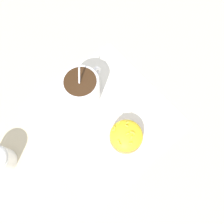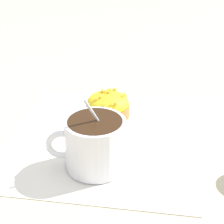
% 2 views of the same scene
% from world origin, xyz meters
% --- Properties ---
extents(ground_plane, '(3.00, 3.00, 0.00)m').
position_xyz_m(ground_plane, '(0.00, 0.00, 0.00)').
color(ground_plane, '#C6B793').
extents(paper_napkin, '(0.33, 0.31, 0.00)m').
position_xyz_m(paper_napkin, '(0.00, 0.00, 0.00)').
color(paper_napkin, white).
rests_on(paper_napkin, ground_plane).
extents(coffee_cup, '(0.09, 0.11, 0.11)m').
position_xyz_m(coffee_cup, '(0.08, 0.00, 0.04)').
color(coffee_cup, white).
rests_on(coffee_cup, paper_napkin).
extents(frosted_pastry, '(0.08, 0.08, 0.05)m').
position_xyz_m(frosted_pastry, '(-0.08, 0.00, 0.02)').
color(frosted_pastry, '#B2753D').
rests_on(frosted_pastry, paper_napkin).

